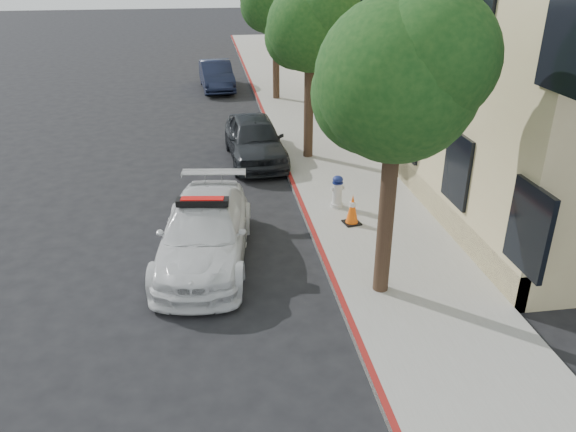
% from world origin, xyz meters
% --- Properties ---
extents(ground, '(120.00, 120.00, 0.00)m').
position_xyz_m(ground, '(0.00, 0.00, 0.00)').
color(ground, black).
rests_on(ground, ground).
extents(sidewalk, '(3.20, 50.00, 0.15)m').
position_xyz_m(sidewalk, '(3.60, 10.00, 0.07)').
color(sidewalk, gray).
rests_on(sidewalk, ground).
extents(curb_strip, '(0.12, 50.00, 0.15)m').
position_xyz_m(curb_strip, '(2.06, 10.00, 0.07)').
color(curb_strip, maroon).
rests_on(curb_strip, ground).
extents(tree_near, '(2.92, 2.82, 5.62)m').
position_xyz_m(tree_near, '(2.93, -2.01, 4.27)').
color(tree_near, black).
rests_on(tree_near, sidewalk).
extents(tree_mid, '(2.77, 2.64, 5.43)m').
position_xyz_m(tree_mid, '(2.93, 5.99, 4.16)').
color(tree_mid, black).
rests_on(tree_mid, sidewalk).
extents(police_car, '(2.47, 4.82, 1.49)m').
position_xyz_m(police_car, '(-0.48, -0.07, 0.67)').
color(police_car, white).
rests_on(police_car, ground).
extents(parked_car_mid, '(1.92, 4.32, 1.45)m').
position_xyz_m(parked_car_mid, '(1.20, 6.26, 0.72)').
color(parked_car_mid, black).
rests_on(parked_car_mid, ground).
extents(parked_car_far, '(1.71, 4.18, 1.35)m').
position_xyz_m(parked_car_far, '(0.32, 16.81, 0.67)').
color(parked_car_far, black).
rests_on(parked_car_far, ground).
extents(fire_hydrant, '(0.36, 0.33, 0.86)m').
position_xyz_m(fire_hydrant, '(2.93, 1.96, 0.57)').
color(fire_hydrant, silver).
rests_on(fire_hydrant, sidewalk).
extents(traffic_cone, '(0.46, 0.46, 0.76)m').
position_xyz_m(traffic_cone, '(3.07, 0.94, 0.52)').
color(traffic_cone, black).
rests_on(traffic_cone, sidewalk).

